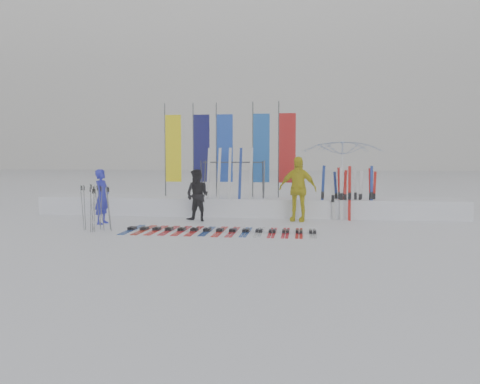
# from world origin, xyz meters

# --- Properties ---
(ground) EXTENTS (120.00, 120.00, 0.00)m
(ground) POSITION_xyz_m (0.00, 0.00, 0.00)
(ground) COLOR white
(ground) RESTS_ON ground
(snow_bank) EXTENTS (14.00, 1.60, 0.60)m
(snow_bank) POSITION_xyz_m (0.00, 4.60, 0.30)
(snow_bank) COLOR white
(snow_bank) RESTS_ON ground
(person_blue) EXTENTS (0.45, 0.62, 1.60)m
(person_blue) POSITION_xyz_m (-3.90, 1.96, 0.80)
(person_blue) COLOR #2024BB
(person_blue) RESTS_ON ground
(person_black) EXTENTS (0.93, 0.83, 1.58)m
(person_black) POSITION_xyz_m (-1.28, 2.90, 0.79)
(person_black) COLOR black
(person_black) RESTS_ON ground
(person_yellow) EXTENTS (1.23, 0.73, 1.97)m
(person_yellow) POSITION_xyz_m (1.74, 3.33, 0.98)
(person_yellow) COLOR #D2C50D
(person_yellow) RESTS_ON ground
(tent_canopy) EXTENTS (2.92, 2.98, 2.66)m
(tent_canopy) POSITION_xyz_m (3.31, 6.24, 1.33)
(tent_canopy) COLOR white
(tent_canopy) RESTS_ON ground
(ski_row) EXTENTS (4.96, 1.70, 0.07)m
(ski_row) POSITION_xyz_m (-0.26, 0.96, 0.04)
(ski_row) COLOR navy
(ski_row) RESTS_ON ground
(pole_cluster) EXTENTS (0.86, 0.75, 1.25)m
(pole_cluster) POSITION_xyz_m (-3.54, 0.71, 0.60)
(pole_cluster) COLOR #595B60
(pole_cluster) RESTS_ON ground
(feather_flags) EXTENTS (4.51, 0.21, 3.20)m
(feather_flags) POSITION_xyz_m (-0.63, 4.78, 2.24)
(feather_flags) COLOR #383A3F
(feather_flags) RESTS_ON ground
(ski_rack) EXTENTS (2.04, 0.80, 1.23)m
(ski_rack) POSITION_xyz_m (-0.37, 4.20, 1.38)
(ski_rack) COLOR #383A3F
(ski_rack) RESTS_ON ground
(upright_skis) EXTENTS (1.74, 1.04, 1.69)m
(upright_skis) POSITION_xyz_m (3.41, 4.09, 0.79)
(upright_skis) COLOR silver
(upright_skis) RESTS_ON ground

